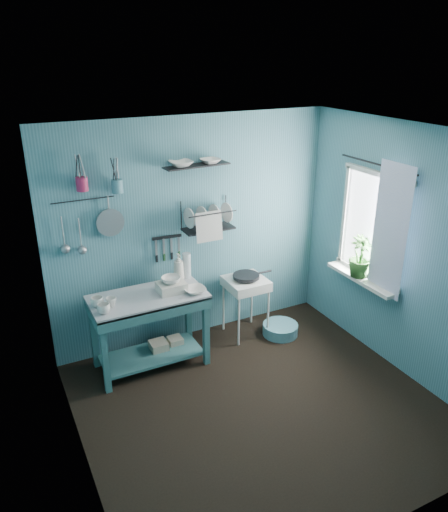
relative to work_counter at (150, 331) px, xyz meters
name	(u,v)px	position (x,y,z in m)	size (l,w,h in m)	color
floor	(260,405)	(0.69, -1.09, -0.41)	(3.20, 3.20, 0.00)	black
ceiling	(269,136)	(0.69, -1.09, 2.09)	(3.20, 3.20, 0.00)	silver
wall_back	(193,232)	(0.69, 0.41, 0.84)	(3.20, 3.20, 0.00)	#3A6B78
wall_front	(393,386)	(0.69, -2.59, 0.84)	(3.20, 3.20, 0.00)	#3A6B78
wall_left	(71,331)	(-0.91, -1.09, 0.84)	(3.00, 3.00, 0.00)	#3A6B78
wall_right	(405,254)	(2.29, -1.09, 0.84)	(3.00, 3.00, 0.00)	#3A6B78
work_counter	(150,331)	(0.00, 0.00, 0.00)	(1.16, 0.58, 0.82)	#2E5E61
mug_left	(104,309)	(-0.48, -0.16, 0.46)	(0.12, 0.12, 0.10)	silver
mug_mid	(111,302)	(-0.38, -0.06, 0.46)	(0.10, 0.10, 0.09)	silver
mug_right	(97,302)	(-0.50, 0.00, 0.46)	(0.12, 0.12, 0.10)	silver
wash_tub	(172,287)	(0.25, -0.02, 0.46)	(0.28, 0.22, 0.10)	beige
tub_bowl	(171,280)	(0.25, -0.02, 0.54)	(0.20, 0.20, 0.06)	silver
soap_bottle	(179,267)	(0.42, 0.20, 0.56)	(0.12, 0.12, 0.30)	beige
water_bottle	(187,266)	(0.52, 0.22, 0.55)	(0.09, 0.09, 0.28)	silver
counter_bowl	(195,290)	(0.45, -0.15, 0.44)	(0.22, 0.22, 0.05)	silver
hotplate_stand	(245,307)	(1.19, 0.11, -0.06)	(0.44, 0.44, 0.70)	silver
frying_pan	(246,276)	(1.19, 0.11, 0.33)	(0.30, 0.30, 0.04)	black
knife_strip	(167,237)	(0.37, 0.38, 0.84)	(0.32, 0.02, 0.03)	black
dish_rack	(208,215)	(0.81, 0.28, 1.05)	(0.55, 0.24, 0.32)	black
upper_shelf	(197,166)	(0.70, 0.31, 1.59)	(0.70, 0.18, 0.01)	black
shelf_bowl_left	(181,158)	(0.53, 0.31, 1.69)	(0.24, 0.24, 0.06)	silver
shelf_bowl_right	(210,163)	(0.86, 0.31, 1.60)	(0.20, 0.20, 0.05)	silver
utensil_cup_magenta	(82,184)	(-0.46, 0.33, 1.53)	(0.11, 0.11, 0.13)	#A41E48
utensil_cup_teal	(117,186)	(-0.13, 0.33, 1.47)	(0.11, 0.11, 0.13)	teal
colander	(110,223)	(-0.22, 0.36, 1.10)	(0.28, 0.28, 0.03)	#919398
ladle_outer	(63,232)	(-0.68, 0.37, 1.08)	(0.01, 0.01, 0.30)	#919398
ladle_inner	(80,233)	(-0.52, 0.37, 1.04)	(0.01, 0.01, 0.30)	#919398
hook_rail	(83,200)	(-0.46, 0.38, 1.36)	(0.01, 0.01, 0.60)	black
window_glass	(373,226)	(2.27, -0.64, 0.99)	(1.10, 1.10, 0.00)	white
windowsill	(361,279)	(2.19, -0.64, 0.40)	(0.16, 0.95, 0.04)	silver
curtain	(390,231)	(2.21, -0.94, 1.04)	(1.35, 1.35, 0.00)	white
curtain_rod	(377,164)	(2.23, -0.64, 1.64)	(0.02, 0.02, 1.05)	black
potted_plant	(361,257)	(2.18, -0.60, 0.65)	(0.25, 0.25, 0.46)	#2C5B24
storage_tin_large	(159,351)	(0.10, 0.05, -0.30)	(0.18, 0.18, 0.22)	gray
storage_tin_small	(175,346)	(0.30, 0.08, -0.31)	(0.15, 0.15, 0.20)	gray
floor_basin	(280,329)	(1.55, -0.10, -0.34)	(0.41, 0.41, 0.13)	teal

